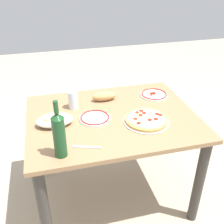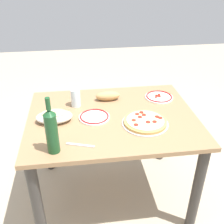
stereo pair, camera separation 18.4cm
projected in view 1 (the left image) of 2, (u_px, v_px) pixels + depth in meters
The scene contains 10 objects.
ground_plane at pixel (112, 192), 2.23m from camera, with size 8.00×8.00×0.00m, color tan.
dining_table at pixel (112, 131), 1.93m from camera, with size 1.16×0.89×0.75m.
pepperoni_pizza at pixel (146, 120), 1.79m from camera, with size 0.31×0.31×0.03m.
baked_pasta_dish at pixel (55, 119), 1.74m from camera, with size 0.24×0.15×0.08m.
wine_bottle at pixel (59, 134), 1.42m from camera, with size 0.07×0.07×0.34m.
water_glass at pixel (73, 100), 1.92m from camera, with size 0.07×0.07×0.13m, color silver.
side_plate_near at pixel (154, 94), 2.12m from camera, with size 0.22×0.22×0.02m.
side_plate_far at pixel (95, 118), 1.82m from camera, with size 0.21×0.21×0.02m.
bread_loaf at pixel (104, 96), 2.04m from camera, with size 0.18×0.08×0.07m, color tan.
fork_left at pixel (87, 147), 1.55m from camera, with size 0.17×0.02×0.01m, color #B7B7BC.
Camera 1 is at (0.39, 1.54, 1.70)m, focal length 43.09 mm.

